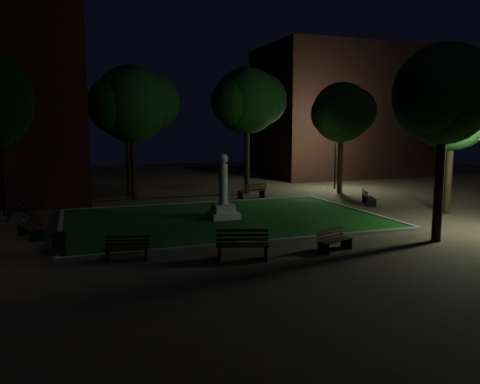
% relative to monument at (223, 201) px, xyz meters
% --- Properties ---
extents(ground, '(80.00, 80.00, 0.00)m').
position_rel_monument_xyz_m(ground, '(0.00, -2.00, -0.96)').
color(ground, '#473629').
extents(lawn, '(15.00, 10.00, 0.08)m').
position_rel_monument_xyz_m(lawn, '(0.00, 0.00, -0.92)').
color(lawn, '#164513').
rests_on(lawn, ground).
extents(lawn_kerb, '(15.40, 10.40, 0.12)m').
position_rel_monument_xyz_m(lawn_kerb, '(0.00, 0.00, -0.90)').
color(lawn_kerb, slate).
rests_on(lawn_kerb, ground).
extents(monument, '(1.40, 1.40, 3.20)m').
position_rel_monument_xyz_m(monument, '(0.00, 0.00, 0.00)').
color(monument, '#ACA69F').
rests_on(monument, lawn).
extents(building_far, '(16.00, 10.00, 12.00)m').
position_rel_monument_xyz_m(building_far, '(18.00, 18.00, 5.04)').
color(building_far, '#4D221B').
rests_on(building_far, ground).
extents(tree_north_wl, '(5.84, 4.76, 8.40)m').
position_rel_monument_xyz_m(tree_north_wl, '(-3.23, 8.43, 5.06)').
color(tree_north_wl, black).
rests_on(tree_north_wl, ground).
extents(tree_north_er, '(5.47, 4.47, 8.59)m').
position_rel_monument_xyz_m(tree_north_er, '(4.44, 8.35, 5.39)').
color(tree_north_er, black).
rests_on(tree_north_er, ground).
extents(tree_ne, '(5.03, 4.10, 7.65)m').
position_rel_monument_xyz_m(tree_ne, '(10.74, 6.58, 4.63)').
color(tree_ne, black).
rests_on(tree_ne, ground).
extents(tree_east, '(5.21, 4.25, 7.60)m').
position_rel_monument_xyz_m(tree_east, '(11.85, -2.34, 4.51)').
color(tree_east, black).
rests_on(tree_east, ground).
extents(tree_se, '(4.78, 3.90, 7.77)m').
position_rel_monument_xyz_m(tree_se, '(6.83, -7.12, 4.85)').
color(tree_se, black).
rests_on(tree_se, ground).
extents(tree_far_north, '(5.30, 4.32, 8.39)m').
position_rel_monument_xyz_m(tree_far_north, '(-3.36, 9.89, 5.26)').
color(tree_far_north, black).
rests_on(tree_far_north, ground).
extents(lamppost_ne, '(1.18, 0.28, 4.29)m').
position_rel_monument_xyz_m(lamppost_ne, '(11.34, 8.42, 2.06)').
color(lamppost_ne, black).
rests_on(lamppost_ne, ground).
extents(bench_near_left, '(1.94, 1.17, 1.00)m').
position_rel_monument_xyz_m(bench_near_left, '(-1.48, -6.94, -0.48)').
color(bench_near_left, black).
rests_on(bench_near_left, ground).
extents(bench_near_right, '(1.55, 0.96, 0.81)m').
position_rel_monument_xyz_m(bench_near_right, '(2.09, -7.03, -0.58)').
color(bench_near_right, black).
rests_on(bench_near_right, ground).
extents(bench_west_near, '(1.56, 0.84, 0.81)m').
position_rel_monument_xyz_m(bench_west_near, '(-5.27, -5.74, -0.57)').
color(bench_west_near, black).
rests_on(bench_west_near, ground).
extents(bench_left_side, '(1.17, 1.75, 0.91)m').
position_rel_monument_xyz_m(bench_left_side, '(-8.63, -1.09, -0.53)').
color(bench_left_side, black).
rests_on(bench_left_side, ground).
extents(bench_right_side, '(1.11, 1.65, 0.86)m').
position_rel_monument_xyz_m(bench_right_side, '(9.43, 1.43, -0.55)').
color(bench_right_side, black).
rests_on(bench_right_side, ground).
extents(bench_far_side, '(1.88, 0.86, 1.00)m').
position_rel_monument_xyz_m(bench_far_side, '(3.84, 6.06, -0.49)').
color(bench_far_side, black).
rests_on(bench_far_side, ground).
extents(trash_bin, '(0.51, 0.51, 0.86)m').
position_rel_monument_xyz_m(trash_bin, '(-7.48, -4.59, -0.52)').
color(trash_bin, black).
rests_on(trash_bin, ground).
extents(bicycle, '(1.82, 1.56, 0.94)m').
position_rel_monument_xyz_m(bicycle, '(-9.68, 2.83, -0.48)').
color(bicycle, black).
rests_on(bicycle, ground).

